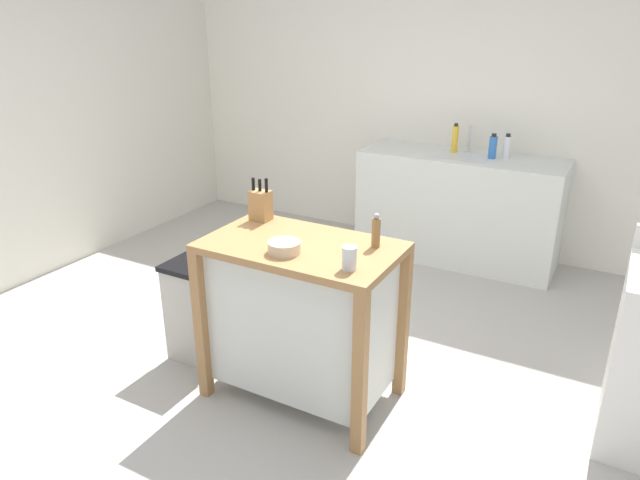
% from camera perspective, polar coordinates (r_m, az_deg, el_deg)
% --- Properties ---
extents(ground_plane, '(6.08, 6.08, 0.00)m').
position_cam_1_polar(ground_plane, '(3.58, -3.37, -12.86)').
color(ground_plane, '#ADA8A0').
rests_on(ground_plane, ground).
extents(wall_back, '(5.04, 0.10, 2.60)m').
position_cam_1_polar(wall_back, '(5.31, 11.43, 13.48)').
color(wall_back, silver).
rests_on(wall_back, ground).
extents(wall_left, '(0.10, 3.14, 2.60)m').
position_cam_1_polar(wall_left, '(5.42, -21.57, 12.58)').
color(wall_left, silver).
rests_on(wall_left, ground).
extents(kitchen_island, '(1.01, 0.60, 0.91)m').
position_cam_1_polar(kitchen_island, '(3.14, -1.78, -7.20)').
color(kitchen_island, '#9E7042').
rests_on(kitchen_island, ground).
extents(knife_block, '(0.11, 0.09, 0.25)m').
position_cam_1_polar(knife_block, '(3.29, -5.86, 3.47)').
color(knife_block, '#AD7F4C').
rests_on(knife_block, kitchen_island).
extents(bowl_stoneware_deep, '(0.16, 0.16, 0.06)m').
position_cam_1_polar(bowl_stoneware_deep, '(2.85, -3.53, -0.68)').
color(bowl_stoneware_deep, beige).
rests_on(bowl_stoneware_deep, kitchen_island).
extents(drinking_cup, '(0.07, 0.07, 0.11)m').
position_cam_1_polar(drinking_cup, '(2.65, 2.90, -1.79)').
color(drinking_cup, silver).
rests_on(drinking_cup, kitchen_island).
extents(pepper_grinder, '(0.04, 0.04, 0.18)m').
position_cam_1_polar(pepper_grinder, '(2.91, 5.53, 0.87)').
color(pepper_grinder, olive).
rests_on(pepper_grinder, kitchen_island).
extents(trash_bin, '(0.36, 0.28, 0.63)m').
position_cam_1_polar(trash_bin, '(3.63, -11.82, -6.87)').
color(trash_bin, '#B7B2A8').
rests_on(trash_bin, ground).
extents(sink_counter, '(1.65, 0.60, 0.91)m').
position_cam_1_polar(sink_counter, '(5.07, 13.43, 3.11)').
color(sink_counter, silver).
rests_on(sink_counter, ground).
extents(sink_faucet, '(0.02, 0.02, 0.22)m').
position_cam_1_polar(sink_faucet, '(5.06, 14.44, 9.60)').
color(sink_faucet, '#B7BCC1').
rests_on(sink_faucet, sink_counter).
extents(bottle_dish_soap, '(0.05, 0.05, 0.24)m').
position_cam_1_polar(bottle_dish_soap, '(5.02, 13.12, 9.67)').
color(bottle_dish_soap, yellow).
rests_on(bottle_dish_soap, sink_counter).
extents(bottle_hand_soap, '(0.06, 0.06, 0.20)m').
position_cam_1_polar(bottle_hand_soap, '(4.88, 16.61, 8.75)').
color(bottle_hand_soap, blue).
rests_on(bottle_hand_soap, sink_counter).
extents(bottle_spray_cleaner, '(0.06, 0.06, 0.20)m').
position_cam_1_polar(bottle_spray_cleaner, '(4.92, 17.89, 8.69)').
color(bottle_spray_cleaner, white).
rests_on(bottle_spray_cleaner, sink_counter).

